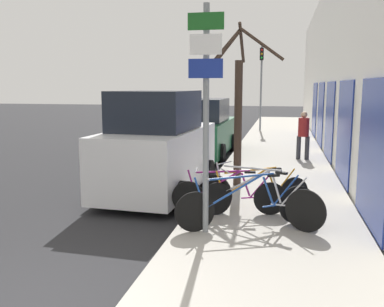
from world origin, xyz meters
TOP-DOWN VIEW (x-y plane):
  - ground_plane at (0.00, 11.20)m, footprint 80.00×80.00m
  - sidewalk_curb at (2.60, 14.00)m, footprint 3.20×32.00m
  - building_facade at (4.35, 13.93)m, footprint 0.23×32.00m
  - signpost at (1.53, 2.96)m, footprint 0.56×0.12m
  - bicycle_0 at (2.19, 3.32)m, footprint 2.30×1.11m
  - bicycle_1 at (2.34, 3.71)m, footprint 2.27×1.21m
  - bicycle_2 at (1.79, 4.03)m, footprint 2.14×0.48m
  - bicycle_3 at (2.28, 4.32)m, footprint 1.99×1.11m
  - parked_car_0 at (-0.09, 5.74)m, footprint 2.19×4.20m
  - parked_car_1 at (-0.05, 11.31)m, footprint 2.00×4.60m
  - pedestrian_near at (3.41, 10.58)m, footprint 0.41×0.35m
  - street_tree at (1.68, 6.49)m, footprint 1.91×1.25m
  - traffic_light at (1.55, 19.64)m, footprint 0.20×0.30m

SIDE VIEW (x-z plane):
  - ground_plane at x=0.00m, z-range 0.00..0.00m
  - sidewalk_curb at x=2.60m, z-range 0.00..0.15m
  - bicycle_2 at x=1.79m, z-range 0.09..0.95m
  - bicycle_3 at x=2.28m, z-range 0.09..0.95m
  - bicycle_0 at x=2.19m, z-range 0.08..1.02m
  - bicycle_1 at x=2.34m, z-range 0.07..1.06m
  - parked_car_1 at x=-0.05m, z-range -0.09..2.00m
  - pedestrian_near at x=3.41m, z-range 0.27..1.84m
  - parked_car_0 at x=-0.09m, z-range -0.11..2.32m
  - street_tree at x=1.68m, z-range 0.09..3.95m
  - signpost at x=1.53m, z-range 0.40..4.05m
  - traffic_light at x=1.55m, z-range 0.78..5.28m
  - building_facade at x=4.35m, z-range -0.04..6.46m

